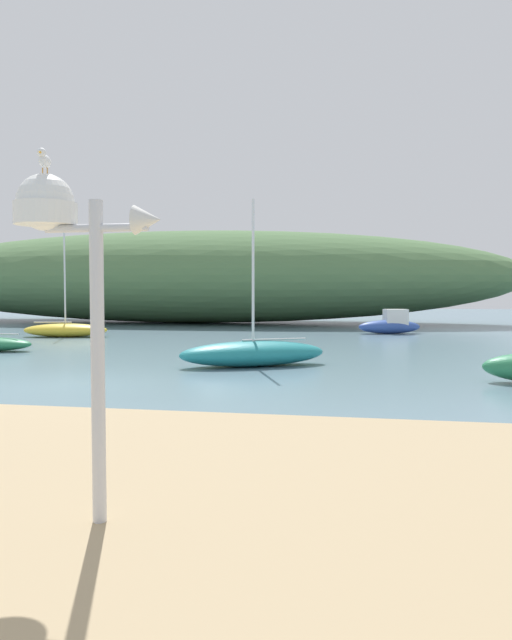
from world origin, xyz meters
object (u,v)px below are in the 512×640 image
Objects in this scene: sailboat_near_shore at (66,330)px; sailboat_far_left at (253,353)px; mast_structure at (61,234)px; seagull_on_radar at (44,160)px; motorboat_outer_mooring at (391,324)px.

sailboat_near_shore is 14.11m from sailboat_far_left.
mast_structure is 0.65m from seagull_on_radar.
motorboat_outer_mooring is at bearing 82.27° from mast_structure.
sailboat_near_shore is (-11.43, 21.70, -2.37)m from mast_structure.
mast_structure reaches higher than motorboat_outer_mooring.
mast_structure is 0.92× the size of motorboat_outer_mooring.
sailboat_far_left is 14.79m from motorboat_outer_mooring.
motorboat_outer_mooring is at bearing 72.97° from sailboat_far_left.
sailboat_near_shore reaches higher than mast_structure.
sailboat_far_left is 1.46× the size of motorboat_outer_mooring.
motorboat_outer_mooring is at bearing 81.98° from seagull_on_radar.
mast_structure is at bearing 5.38° from seagull_on_radar.
motorboat_outer_mooring is (3.76, 26.67, -2.88)m from seagull_on_radar.
sailboat_near_shore is at bearing -161.77° from motorboat_outer_mooring.
mast_structure is at bearing -86.74° from sailboat_far_left.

